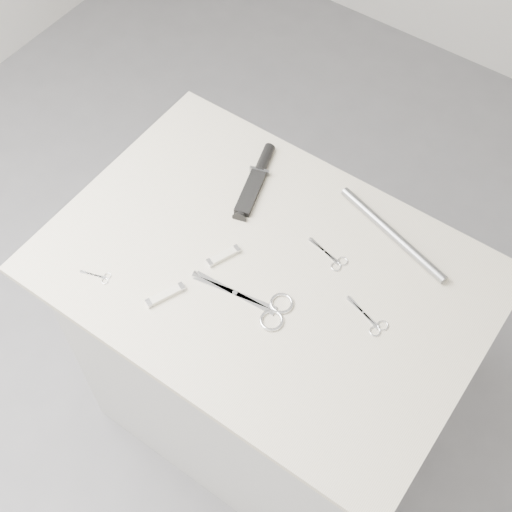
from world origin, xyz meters
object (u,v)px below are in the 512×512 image
Objects in this scene: plinth at (264,358)px; large_shears at (261,305)px; embroidery_scissors_a at (332,258)px; pocket_knife_a at (165,295)px; metal_rail at (392,234)px; tiny_scissors at (99,276)px; embroidery_scissors_b at (372,321)px; pocket_knife_b at (223,256)px; sheathed_knife at (257,177)px.

large_shears is at bearing -61.43° from plinth.
pocket_knife_a is at bearing -117.54° from embroidery_scissors_a.
large_shears is 0.72× the size of metal_rail.
embroidery_scissors_a and tiny_scissors have the same top height.
plinth is 0.50m from embroidery_scissors_a.
large_shears is 0.24m from embroidery_scissors_b.
plinth is 12.54× the size of tiny_scissors.
large_shears is 2.86× the size of pocket_knife_b.
embroidery_scissors_a is 1.17× the size of pocket_knife_a.
large_shears is 0.37m from tiny_scissors.
pocket_knife_b is 0.25× the size of metal_rail.
sheathed_knife is at bearing 56.06° from tiny_scissors.
plinth is 3.82× the size of large_shears.
tiny_scissors is 0.22× the size of metal_rail.
embroidery_scissors_a is 0.97× the size of embroidery_scissors_b.
embroidery_scissors_b is 0.47m from sheathed_knife.
embroidery_scissors_a is 0.29m from sheathed_knife.
embroidery_scissors_b is 0.50× the size of sheathed_knife.
embroidery_scissors_a is 1.51× the size of tiny_scissors.
sheathed_knife is at bearing 173.70° from embroidery_scissors_a.
sheathed_knife and metal_rail have the same top height.
pocket_knife_a is 0.28× the size of metal_rail.
sheathed_knife is at bearing 173.59° from embroidery_scissors_b.
plinth is 0.49m from pocket_knife_b.
embroidery_scissors_b reaches higher than plinth.
pocket_knife_a is at bearing -172.54° from pocket_knife_b.
metal_rail is at bearing -14.04° from pocket_knife_a.
pocket_knife_b is (-0.36, -0.05, 0.00)m from embroidery_scissors_b.
sheathed_knife reaches higher than pocket_knife_b.
sheathed_knife is 0.25m from pocket_knife_b.
embroidery_scissors_b is at bearing 18.46° from large_shears.
plinth is at bearing 111.12° from large_shears.
plinth is at bearing 20.44° from tiny_scissors.
embroidery_scissors_a is (0.11, 0.11, 0.47)m from plinth.
embroidery_scissors_b is (0.22, 0.11, -0.00)m from large_shears.
tiny_scissors is at bearing 158.70° from pocket_knife_b.
embroidery_scissors_a is at bearing -32.73° from pocket_knife_b.
large_shears is 0.15m from pocket_knife_b.
pocket_knife_b is at bearing 8.07° from pocket_knife_a.
embroidery_scissors_a is 0.48× the size of sheathed_knife.
metal_rail is (0.14, 0.33, 0.01)m from large_shears.
metal_rail reaches higher than pocket_knife_b.
tiny_scissors is at bearing -127.13° from embroidery_scissors_a.
metal_rail is at bearing -100.45° from sheathed_knife.
pocket_knife_b reaches higher than plinth.
large_shears is (0.05, -0.08, 0.47)m from plinth.
tiny_scissors is at bearing -141.65° from plinth.
embroidery_scissors_a is 0.33× the size of metal_rail.
embroidery_scissors_b is 0.34× the size of metal_rail.
sheathed_knife is 0.68× the size of metal_rail.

